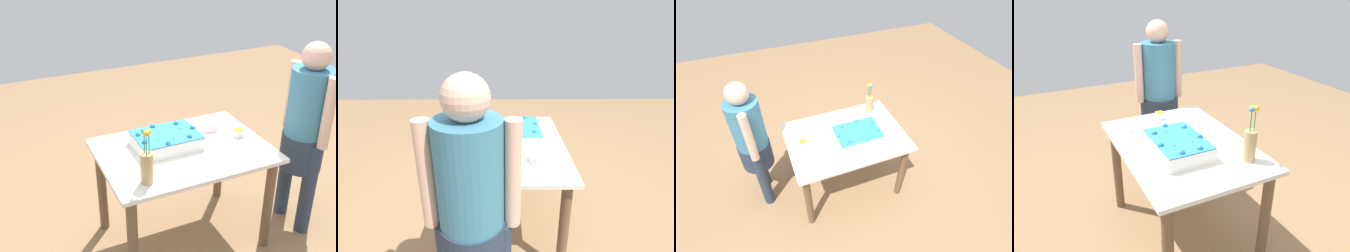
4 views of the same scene
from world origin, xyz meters
The scene contains 8 objects.
ground_plane centered at (0.00, 0.00, 0.00)m, with size 8.00×8.00×0.00m, color #926E4A.
dining_table centered at (0.00, 0.00, 0.63)m, with size 1.18×0.84×0.78m.
sheet_cake centered at (-0.10, 0.08, 0.83)m, with size 0.45×0.32×0.12m.
serving_plate_with_slice centered at (0.44, -0.02, 0.79)m, with size 0.19×0.19×0.07m.
cake_knife centered at (0.24, -0.21, 0.78)m, with size 0.20×0.02×0.00m, color silver.
flower_vase centered at (-0.38, -0.27, 0.90)m, with size 0.08×0.08×0.37m.
fruit_bowl centered at (0.31, 0.21, 0.81)m, with size 0.19×0.19×0.06m, color silver.
person_standing centered at (0.89, -0.20, 0.85)m, with size 0.31×0.45×1.49m.
Camera 4 is at (-1.79, 0.88, 1.83)m, focal length 35.00 mm.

